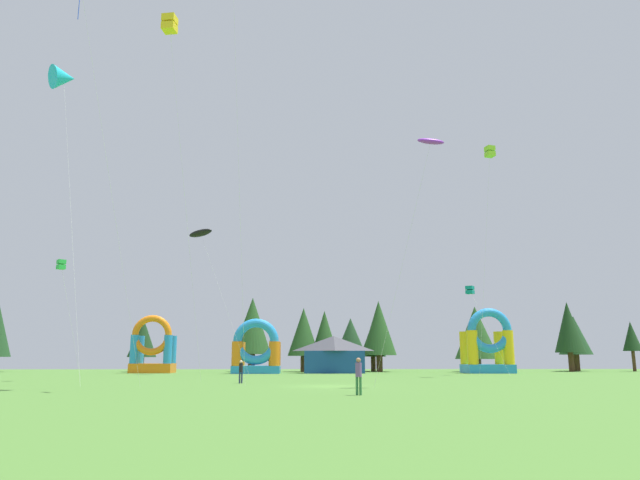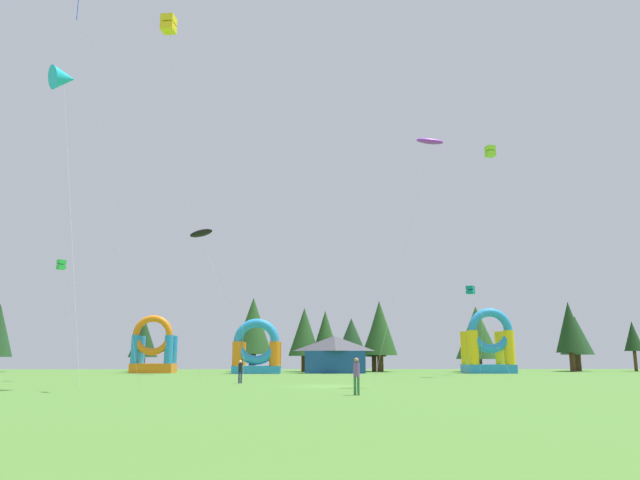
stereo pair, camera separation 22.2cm
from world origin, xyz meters
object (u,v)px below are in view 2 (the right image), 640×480
object	(u,v)px
kite_green_box	(61,265)
inflatable_orange_dome	(153,352)
kite_purple_parafoil	(430,142)
kite_teal_box	(470,290)
kite_yellow_box	(169,25)
person_left_edge	(356,373)
festival_tent	(334,354)
kite_cyan_delta	(64,78)
inflatable_yellow_castle	(257,354)
kite_lime_box	(490,152)
person_near_camera	(240,370)
kite_black_parafoil	(201,233)
inflatable_red_slide	(489,348)

from	to	relation	value
kite_green_box	inflatable_orange_dome	xyz separation A→B (m)	(1.61, 25.35, -6.69)
kite_purple_parafoil	kite_teal_box	bearing A→B (deg)	69.53
kite_yellow_box	kite_purple_parafoil	bearing A→B (deg)	4.95
person_left_edge	festival_tent	xyz separation A→B (m)	(1.22, 43.25, 1.15)
kite_cyan_delta	person_left_edge	distance (m)	35.71
kite_teal_box	inflatable_yellow_castle	size ratio (longest dim) A/B	1.50
kite_yellow_box	inflatable_yellow_castle	distance (m)	41.12
kite_purple_parafoil	kite_lime_box	xyz separation A→B (m)	(10.78, 20.03, 6.64)
inflatable_orange_dome	festival_tent	distance (m)	22.02
person_left_edge	inflatable_orange_dome	world-z (taller)	inflatable_orange_dome
kite_purple_parafoil	person_near_camera	bearing A→B (deg)	154.85
person_left_edge	inflatable_yellow_castle	size ratio (longest dim) A/B	0.28
kite_purple_parafoil	kite_black_parafoil	size ratio (longest dim) A/B	0.95
kite_green_box	kite_lime_box	distance (m)	42.15
kite_cyan_delta	kite_lime_box	world-z (taller)	kite_cyan_delta
kite_teal_box	festival_tent	xyz separation A→B (m)	(-14.37, 9.18, -6.82)
person_left_edge	kite_yellow_box	bearing A→B (deg)	165.17
kite_purple_parafoil	kite_black_parafoil	distance (m)	38.20
kite_yellow_box	inflatable_red_slide	xyz separation A→B (m)	(31.33, 35.73, -20.41)
kite_black_parafoil	person_left_edge	distance (m)	45.33
kite_purple_parafoil	festival_tent	size ratio (longest dim) A/B	2.29
person_near_camera	festival_tent	distance (m)	30.54
kite_teal_box	person_near_camera	world-z (taller)	kite_teal_box
kite_cyan_delta	kite_yellow_box	xyz separation A→B (m)	(10.62, -9.45, -0.80)
kite_teal_box	person_near_camera	size ratio (longest dim) A/B	5.86
kite_purple_parafoil	festival_tent	distance (m)	38.26
kite_teal_box	inflatable_red_slide	distance (m)	10.88
kite_yellow_box	inflatable_red_slide	distance (m)	51.72
kite_green_box	inflatable_red_slide	world-z (taller)	kite_green_box
kite_black_parafoil	person_near_camera	xyz separation A→B (m)	(7.77, -26.12, -15.44)
kite_teal_box	kite_green_box	world-z (taller)	kite_green_box
kite_lime_box	kite_green_box	bearing A→B (deg)	-167.11
person_near_camera	inflatable_yellow_castle	xyz separation A→B (m)	(-0.93, 27.59, 1.30)
kite_lime_box	person_left_edge	xyz separation A→B (m)	(-16.58, -27.87, -21.54)
kite_cyan_delta	kite_teal_box	size ratio (longest dim) A/B	2.67
person_left_edge	inflatable_red_slide	xyz separation A→B (m)	(19.73, 42.07, 1.86)
kite_yellow_box	kite_teal_box	bearing A→B (deg)	45.58
kite_purple_parafoil	inflatable_red_slide	size ratio (longest dim) A/B	2.13
kite_lime_box	inflatable_orange_dome	xyz separation A→B (m)	(-37.35, 16.43, -20.05)
kite_lime_box	person_left_edge	size ratio (longest dim) A/B	13.03
inflatable_red_slide	inflatable_orange_dome	world-z (taller)	inflatable_red_slide
kite_black_parafoil	inflatable_red_slide	world-z (taller)	kite_black_parafoil
inflatable_yellow_castle	inflatable_red_slide	size ratio (longest dim) A/B	0.82
festival_tent	inflatable_red_slide	bearing A→B (deg)	-3.64
kite_green_box	festival_tent	bearing A→B (deg)	45.83
person_left_edge	inflatable_yellow_castle	xyz separation A→B (m)	(-7.99, 41.47, 1.20)
kite_yellow_box	person_near_camera	distance (m)	24.04
kite_yellow_box	kite_lime_box	size ratio (longest dim) A/B	1.03
kite_lime_box	person_near_camera	world-z (taller)	kite_lime_box
kite_black_parafoil	inflatable_yellow_castle	xyz separation A→B (m)	(6.84, 1.47, -14.14)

